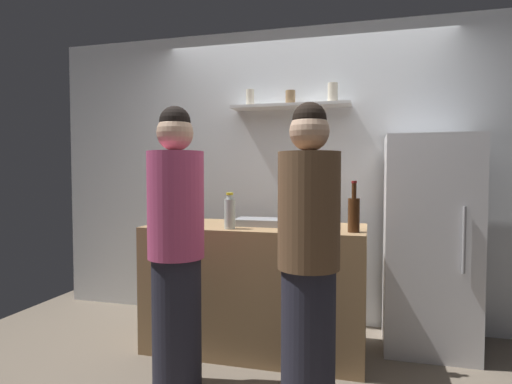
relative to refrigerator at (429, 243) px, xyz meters
name	(u,v)px	position (x,y,z in m)	size (l,w,h in m)	color
back_wall_assembly	(304,175)	(-1.01, 0.40, 0.50)	(4.80, 0.32, 2.60)	white
refrigerator	(429,243)	(0.00, 0.00, 0.00)	(0.65, 0.61, 1.60)	white
counter	(256,287)	(-1.25, -0.34, -0.33)	(1.61, 0.68, 0.93)	#9E7A51
baking_pan	(259,222)	(-1.23, -0.33, 0.16)	(0.34, 0.24, 0.05)	gray
utensil_holder	(290,216)	(-1.02, -0.17, 0.19)	(0.11, 0.11, 0.22)	#B2B2B7
wine_bottle_green_glass	(180,207)	(-1.92, -0.22, 0.24)	(0.07, 0.07, 0.29)	#19471E
wine_bottle_dark_glass	(172,211)	(-1.85, -0.53, 0.25)	(0.07, 0.07, 0.31)	black
wine_bottle_amber_glass	(354,213)	(-0.53, -0.51, 0.26)	(0.08, 0.08, 0.34)	#472814
water_bottle_plastic	(230,213)	(-1.38, -0.57, 0.25)	(0.08, 0.08, 0.25)	silver
person_pink_top	(176,250)	(-1.56, -1.05, 0.06)	(0.34, 0.34, 1.73)	#262633
person_brown_jacket	(309,260)	(-0.75, -1.09, 0.05)	(0.34, 0.34, 1.71)	#262633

